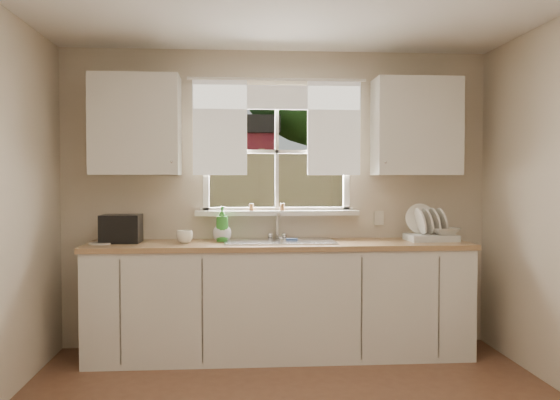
{
  "coord_description": "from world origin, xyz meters",
  "views": [
    {
      "loc": [
        -0.35,
        -3.02,
        1.41
      ],
      "look_at": [
        0.0,
        1.65,
        1.25
      ],
      "focal_mm": 38.0,
      "sensor_mm": 36.0,
      "label": 1
    }
  ],
  "objects": [
    {
      "name": "window",
      "position": [
        0.0,
        2.0,
        1.49
      ],
      "size": [
        1.38,
        0.16,
        1.06
      ],
      "color": "white",
      "rests_on": "room_walls"
    },
    {
      "name": "backyard",
      "position": [
        0.58,
        8.42,
        3.46
      ],
      "size": [
        20.0,
        10.0,
        6.13
      ],
      "color": "#335421",
      "rests_on": "ground"
    },
    {
      "name": "soap_bottle_c",
      "position": [
        -0.46,
        1.8,
        1.01
      ],
      "size": [
        0.19,
        0.19,
        0.19
      ],
      "primitive_type": "imported",
      "rotation": [
        0.0,
        0.0,
        -0.34
      ],
      "color": "beige",
      "rests_on": "countertop"
    },
    {
      "name": "sink",
      "position": [
        0.0,
        1.71,
        0.84
      ],
      "size": [
        0.88,
        0.52,
        0.4
      ],
      "color": "#B7B7BC",
      "rests_on": "countertop"
    },
    {
      "name": "dish_rack",
      "position": [
        1.25,
        1.73,
        0.99
      ],
      "size": [
        0.4,
        0.31,
        0.3
      ],
      "color": "silver",
      "rests_on": "countertop"
    },
    {
      "name": "black_appliance",
      "position": [
        -1.26,
        1.76,
        1.02
      ],
      "size": [
        0.31,
        0.27,
        0.22
      ],
      "primitive_type": "cube",
      "rotation": [
        0.0,
        0.0,
        -0.01
      ],
      "color": "black",
      "rests_on": "countertop"
    },
    {
      "name": "wall_outlet",
      "position": [
        0.88,
        1.99,
        1.08
      ],
      "size": [
        0.08,
        0.01,
        0.12
      ],
      "primitive_type": "cube",
      "color": "beige",
      "rests_on": "room_walls"
    },
    {
      "name": "cup",
      "position": [
        -0.75,
        1.66,
        0.96
      ],
      "size": [
        0.16,
        0.16,
        0.1
      ],
      "primitive_type": "imported",
      "rotation": [
        0.0,
        0.0,
        0.34
      ],
      "color": "white",
      "rests_on": "countertop"
    },
    {
      "name": "sill_jars",
      "position": [
        -0.09,
        1.94,
        1.18
      ],
      "size": [
        0.3,
        0.04,
        0.06
      ],
      "color": "brown",
      "rests_on": "window"
    },
    {
      "name": "upper_cabinet_left",
      "position": [
        -1.15,
        1.82,
        1.85
      ],
      "size": [
        0.7,
        0.33,
        0.8
      ],
      "primitive_type": "cube",
      "color": "silver",
      "rests_on": "room_walls"
    },
    {
      "name": "upper_cabinet_right",
      "position": [
        1.15,
        1.82,
        1.85
      ],
      "size": [
        0.7,
        0.33,
        0.8
      ],
      "primitive_type": "cube",
      "color": "silver",
      "rests_on": "room_walls"
    },
    {
      "name": "soap_bottle_a",
      "position": [
        -0.46,
        1.78,
        1.05
      ],
      "size": [
        0.14,
        0.14,
        0.29
      ],
      "primitive_type": "imported",
      "rotation": [
        0.0,
        0.0,
        0.36
      ],
      "color": "green",
      "rests_on": "countertop"
    },
    {
      "name": "saucer",
      "position": [
        -1.4,
        1.66,
        0.92
      ],
      "size": [
        0.18,
        0.18,
        0.01
      ],
      "primitive_type": "cylinder",
      "color": "beige",
      "rests_on": "countertop"
    },
    {
      "name": "base_cabinets",
      "position": [
        0.0,
        1.68,
        0.43
      ],
      "size": [
        3.0,
        0.62,
        0.87
      ],
      "primitive_type": "cube",
      "color": "silver",
      "rests_on": "ground"
    },
    {
      "name": "curtains",
      "position": [
        0.0,
        1.95,
        1.93
      ],
      "size": [
        1.5,
        0.03,
        0.81
      ],
      "color": "white",
      "rests_on": "room_walls"
    },
    {
      "name": "room_walls",
      "position": [
        0.0,
        -0.07,
        1.24
      ],
      "size": [
        3.62,
        4.02,
        2.5
      ],
      "color": "beige",
      "rests_on": "ground"
    },
    {
      "name": "countertop",
      "position": [
        0.0,
        1.68,
        0.89
      ],
      "size": [
        3.04,
        0.65,
        0.04
      ],
      "primitive_type": "cube",
      "color": "#A67E53",
      "rests_on": "base_cabinets"
    },
    {
      "name": "bowl",
      "position": [
        1.36,
        1.68,
        0.99
      ],
      "size": [
        0.23,
        0.23,
        0.06
      ],
      "primitive_type": "imported",
      "rotation": [
        0.0,
        0.0,
        0.02
      ],
      "color": "silver",
      "rests_on": "dish_rack"
    },
    {
      "name": "soap_bottle_b",
      "position": [
        -1.17,
        1.79,
        1.01
      ],
      "size": [
        0.1,
        0.1,
        0.2
      ],
      "primitive_type": "imported",
      "rotation": [
        0.0,
        0.0,
        -0.15
      ],
      "color": "blue",
      "rests_on": "countertop"
    }
  ]
}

